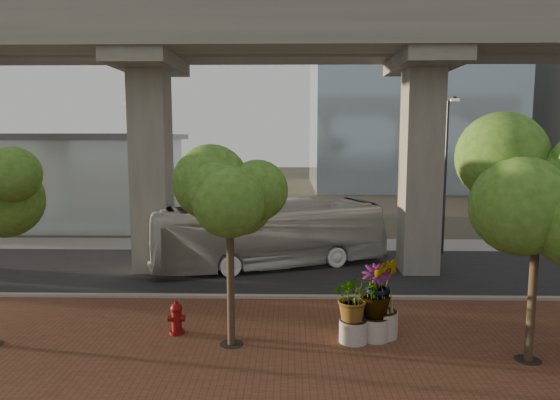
{
  "coord_description": "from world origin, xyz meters",
  "views": [
    {
      "loc": [
        0.22,
        -20.21,
        6.11
      ],
      "look_at": [
        -0.21,
        0.5,
        3.47
      ],
      "focal_mm": 32.0,
      "sensor_mm": 36.0,
      "label": 1
    }
  ],
  "objects": [
    {
      "name": "ground",
      "position": [
        0.0,
        0.0,
        0.0
      ],
      "size": [
        160.0,
        160.0,
        0.0
      ],
      "primitive_type": "plane",
      "color": "#3B342B",
      "rests_on": "ground"
    },
    {
      "name": "brick_plaza",
      "position": [
        0.0,
        -8.0,
        0.03
      ],
      "size": [
        70.0,
        13.0,
        0.06
      ],
      "primitive_type": "cube",
      "color": "brown",
      "rests_on": "ground"
    },
    {
      "name": "asphalt_road",
      "position": [
        0.0,
        2.0,
        0.02
      ],
      "size": [
        90.0,
        8.0,
        0.04
      ],
      "primitive_type": "cube",
      "color": "black",
      "rests_on": "ground"
    },
    {
      "name": "curb_strip",
      "position": [
        0.0,
        -2.0,
        0.08
      ],
      "size": [
        70.0,
        0.25,
        0.16
      ],
      "primitive_type": "cube",
      "color": "gray",
      "rests_on": "ground"
    },
    {
      "name": "far_sidewalk",
      "position": [
        0.0,
        7.5,
        0.03
      ],
      "size": [
        90.0,
        3.0,
        0.06
      ],
      "primitive_type": "cube",
      "color": "gray",
      "rests_on": "ground"
    },
    {
      "name": "transit_viaduct",
      "position": [
        0.0,
        2.0,
        7.29
      ],
      "size": [
        72.0,
        5.6,
        12.4
      ],
      "color": "gray",
      "rests_on": "ground"
    },
    {
      "name": "station_pavilion",
      "position": [
        -20.0,
        16.0,
        3.22
      ],
      "size": [
        23.0,
        13.0,
        6.3
      ],
      "color": "silver",
      "rests_on": "ground"
    },
    {
      "name": "transit_bus",
      "position": [
        -0.76,
        2.67,
        1.54
      ],
      "size": [
        11.3,
        6.19,
        3.09
      ],
      "primitive_type": "imported",
      "rotation": [
        0.0,
        0.0,
        1.92
      ],
      "color": "silver",
      "rests_on": "ground"
    },
    {
      "name": "fire_hydrant",
      "position": [
        -3.28,
        -5.5,
        0.56
      ],
      "size": [
        0.52,
        0.47,
        1.04
      ],
      "color": "#670B0B",
      "rests_on": "ground"
    },
    {
      "name": "planter_front",
      "position": [
        2.1,
        -6.0,
        1.32
      ],
      "size": [
        1.89,
        1.89,
        2.08
      ],
      "color": "#ACA79C",
      "rests_on": "ground"
    },
    {
      "name": "planter_right",
      "position": [
        2.76,
        -5.8,
        1.44
      ],
      "size": [
        2.13,
        2.13,
        2.28
      ],
      "color": "gray",
      "rests_on": "ground"
    },
    {
      "name": "planter_left",
      "position": [
        3.0,
        -5.54,
        1.55
      ],
      "size": [
        2.24,
        2.24,
        2.46
      ],
      "color": "#ACAA9C",
      "rests_on": "ground"
    },
    {
      "name": "street_tree_near_west",
      "position": [
        -1.5,
        -6.26,
        4.54
      ],
      "size": [
        3.59,
        3.59,
        6.14
      ],
      "color": "#403224",
      "rests_on": "ground"
    },
    {
      "name": "street_tree_near_east",
      "position": [
        6.72,
        -7.14,
        4.76
      ],
      "size": [
        4.26,
        4.26,
        6.66
      ],
      "color": "#403224",
      "rests_on": "ground"
    },
    {
      "name": "streetlamp_west",
      "position": [
        -8.33,
        7.08,
        4.65
      ],
      "size": [
        0.39,
        1.15,
        7.97
      ],
      "color": "#2A292E",
      "rests_on": "ground"
    },
    {
      "name": "streetlamp_east",
      "position": [
        8.18,
        5.39,
        4.68
      ],
      "size": [
        0.4,
        1.16,
        8.01
      ],
      "color": "#313237",
      "rests_on": "ground"
    }
  ]
}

